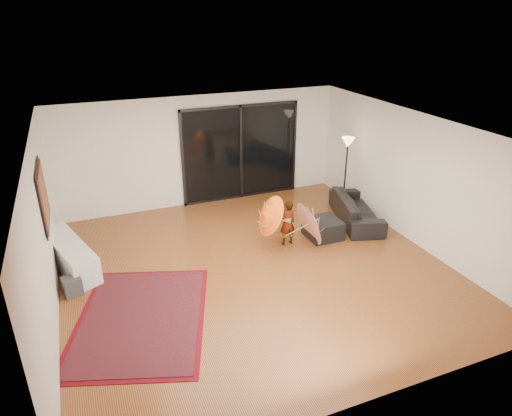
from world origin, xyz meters
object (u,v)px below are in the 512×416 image
media_console (70,255)px  ottoman (323,228)px  child (287,223)px  sofa (356,209)px

media_console → ottoman: (5.09, -0.72, -0.07)m
child → sofa: bearing=-170.5°
ottoman → child: size_ratio=0.72×
media_console → ottoman: 5.14m
sofa → child: (-1.97, -0.42, 0.19)m
media_console → ottoman: bearing=-25.0°
media_console → sofa: bearing=-19.7°
sofa → child: child is taller
child → media_console: bearing=-12.0°
media_console → child: child is taller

